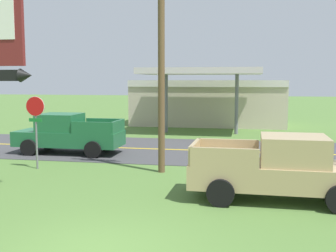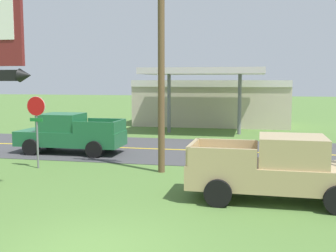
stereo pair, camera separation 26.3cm
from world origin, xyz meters
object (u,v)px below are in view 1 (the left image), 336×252
object	(u,v)px
utility_pole	(161,60)
gas_station	(209,101)
pickup_tan_parked_on_lawn	(280,169)
pickup_green_on_road	(68,134)
stop_sign	(36,119)

from	to	relation	value
utility_pole	gas_station	bearing A→B (deg)	89.64
pickup_tan_parked_on_lawn	utility_pole	bearing A→B (deg)	143.93
utility_pole	gas_station	world-z (taller)	utility_pole
pickup_green_on_road	utility_pole	bearing A→B (deg)	-31.07
gas_station	pickup_tan_parked_on_lawn	bearing A→B (deg)	-78.89
stop_sign	utility_pole	xyz separation A→B (m)	(5.12, 0.34, 2.34)
pickup_green_on_road	gas_station	bearing A→B (deg)	69.61
pickup_tan_parked_on_lawn	pickup_green_on_road	distance (m)	11.56
stop_sign	gas_station	size ratio (longest dim) A/B	0.25
pickup_tan_parked_on_lawn	gas_station	bearing A→B (deg)	101.11
stop_sign	gas_station	xyz separation A→B (m)	(5.23, 18.39, -0.08)
pickup_tan_parked_on_lawn	stop_sign	bearing A→B (deg)	163.59
utility_pole	pickup_tan_parked_on_lawn	bearing A→B (deg)	-36.07
stop_sign	pickup_tan_parked_on_lawn	xyz separation A→B (m)	(9.38, -2.76, -1.06)
stop_sign	gas_station	world-z (taller)	gas_station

